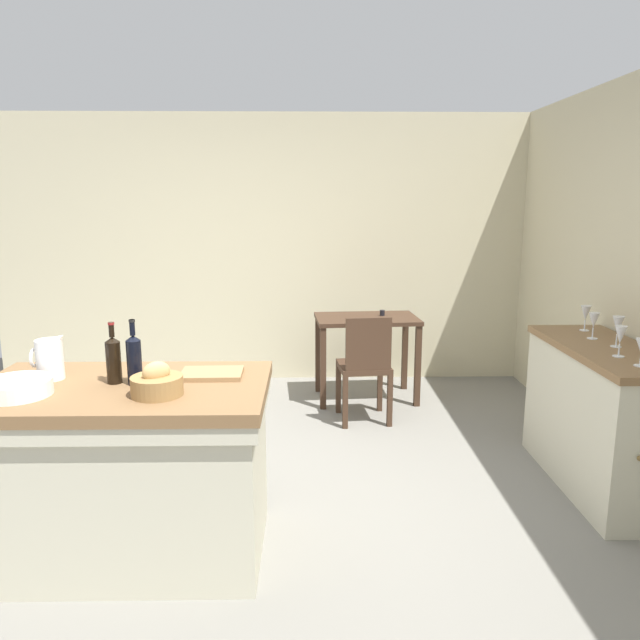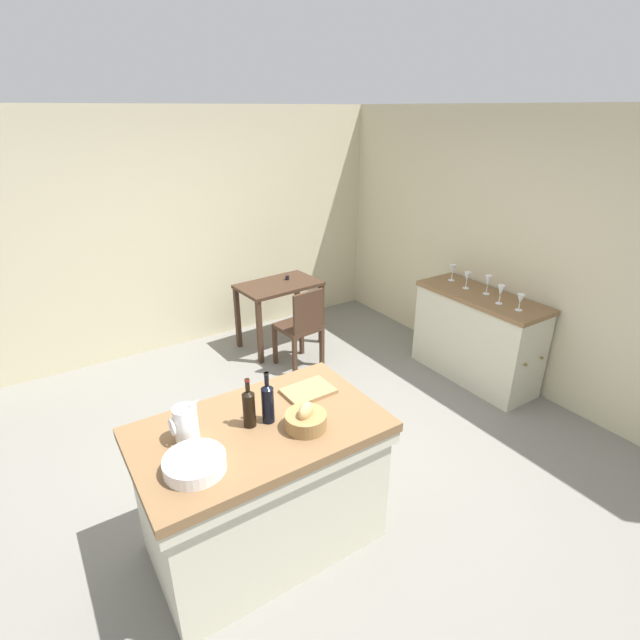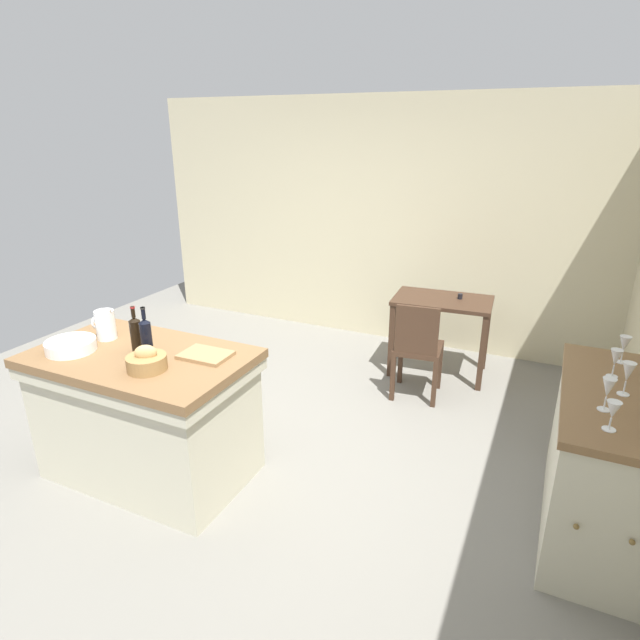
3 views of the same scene
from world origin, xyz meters
TOP-DOWN VIEW (x-y plane):
  - ground_plane at (0.00, 0.00)m, footprint 6.76×6.76m
  - wall_back at (0.00, 2.60)m, footprint 5.32×0.12m
  - island_table at (-0.48, -0.54)m, footprint 1.42×0.86m
  - side_cabinet at (2.26, 0.15)m, footprint 0.52×1.31m
  - writing_desk at (0.95, 1.88)m, footprint 0.94×0.62m
  - wooden_chair at (0.89, 1.29)m, footprint 0.44×0.44m
  - pitcher at (-0.86, -0.43)m, footprint 0.17×0.13m
  - wash_bowl at (-0.91, -0.69)m, footprint 0.31×0.31m
  - bread_basket at (-0.26, -0.69)m, footprint 0.24×0.24m
  - cutting_board at (-0.06, -0.39)m, footprint 0.32×0.23m
  - wine_bottle_dark at (-0.41, -0.52)m, footprint 0.07×0.07m
  - wine_bottle_amber at (-0.52, -0.50)m, footprint 0.07×0.07m
  - wine_glass_left at (2.20, -0.08)m, footprint 0.07×0.07m
  - wine_glass_middle at (2.30, 0.15)m, footprint 0.07×0.07m
  - wine_glass_right at (2.26, 0.37)m, footprint 0.07×0.07m
  - wine_glass_far_right at (2.32, 0.61)m, footprint 0.07×0.07m

SIDE VIEW (x-z plane):
  - ground_plane at x=0.00m, z-range 0.00..0.00m
  - side_cabinet at x=2.26m, z-range 0.00..0.91m
  - wooden_chair at x=0.89m, z-range 0.04..0.93m
  - island_table at x=-0.48m, z-range 0.04..0.94m
  - writing_desk at x=0.95m, z-range 0.23..1.04m
  - cutting_board at x=-0.06m, z-range 0.90..0.92m
  - wash_bowl at x=-0.91m, z-range 0.90..0.98m
  - bread_basket at x=-0.26m, z-range 0.88..1.04m
  - pitcher at x=-0.86m, z-range 0.88..1.13m
  - wine_bottle_amber at x=-0.52m, z-range 0.87..1.18m
  - wine_glass_right at x=2.26m, z-range 0.94..1.11m
  - wine_glass_far_right at x=2.32m, z-range 0.94..1.11m
  - wine_bottle_dark at x=-0.41m, z-range 0.87..1.19m
  - wine_glass_left at x=2.20m, z-range 0.94..1.12m
  - wine_glass_middle at x=2.30m, z-range 0.94..1.13m
  - wall_back at x=0.00m, z-range 0.00..2.60m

